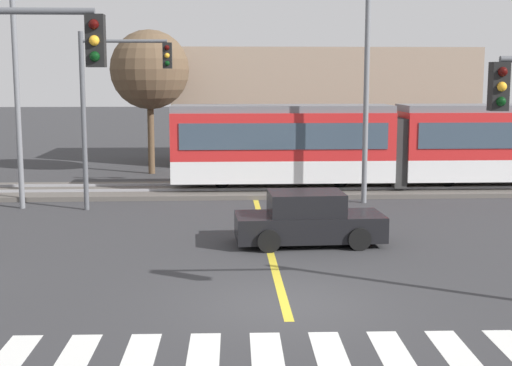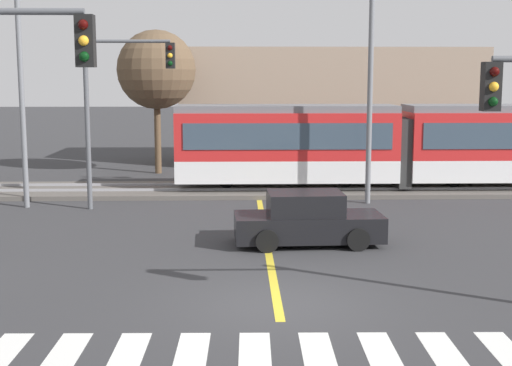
% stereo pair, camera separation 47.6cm
% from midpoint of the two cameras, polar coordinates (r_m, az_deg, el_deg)
% --- Properties ---
extents(ground_plane, '(200.00, 200.00, 0.00)m').
position_cam_midpoint_polar(ground_plane, '(15.27, 2.64, -9.68)').
color(ground_plane, '#333335').
extents(track_bed, '(120.00, 4.00, 0.18)m').
position_cam_midpoint_polar(track_bed, '(29.65, 0.61, -0.56)').
color(track_bed, '#56514C').
rests_on(track_bed, ground).
extents(rail_near, '(120.00, 0.08, 0.10)m').
position_cam_midpoint_polar(rail_near, '(28.92, 0.66, -0.51)').
color(rail_near, '#939399').
rests_on(rail_near, track_bed).
extents(rail_far, '(120.00, 0.08, 0.10)m').
position_cam_midpoint_polar(rail_far, '(30.34, 0.56, -0.08)').
color(rail_far, '#939399').
rests_on(rail_far, track_bed).
extents(light_rail_tram, '(18.50, 2.64, 3.43)m').
position_cam_midpoint_polar(light_rail_tram, '(30.19, 11.90, 3.17)').
color(light_rail_tram, silver).
rests_on(light_rail_tram, track_bed).
extents(crosswalk_stripe_1, '(0.61, 2.81, 0.01)m').
position_cam_midpoint_polar(crosswalk_stripe_1, '(12.71, -14.45, -13.78)').
color(crosswalk_stripe_1, silver).
rests_on(crosswalk_stripe_1, ground).
extents(crosswalk_stripe_2, '(0.61, 2.81, 0.01)m').
position_cam_midpoint_polar(crosswalk_stripe_2, '(12.49, -9.39, -14.01)').
color(crosswalk_stripe_2, silver).
rests_on(crosswalk_stripe_2, ground).
extents(crosswalk_stripe_3, '(0.61, 2.81, 0.01)m').
position_cam_midpoint_polar(crosswalk_stripe_3, '(12.37, -4.20, -14.14)').
color(crosswalk_stripe_3, silver).
rests_on(crosswalk_stripe_3, ground).
extents(crosswalk_stripe_4, '(0.61, 2.81, 0.01)m').
position_cam_midpoint_polar(crosswalk_stripe_4, '(12.35, 1.06, -14.16)').
color(crosswalk_stripe_4, silver).
rests_on(crosswalk_stripe_4, ground).
extents(crosswalk_stripe_5, '(0.61, 2.81, 0.01)m').
position_cam_midpoint_polar(crosswalk_stripe_5, '(12.43, 6.29, -14.06)').
color(crosswalk_stripe_5, silver).
rests_on(crosswalk_stripe_5, ground).
extents(crosswalk_stripe_6, '(0.61, 2.81, 0.01)m').
position_cam_midpoint_polar(crosswalk_stripe_6, '(12.60, 11.41, -13.86)').
color(crosswalk_stripe_6, silver).
rests_on(crosswalk_stripe_6, ground).
extents(crosswalk_stripe_7, '(0.61, 2.81, 0.01)m').
position_cam_midpoint_polar(crosswalk_stripe_7, '(12.87, 16.35, -13.56)').
color(crosswalk_stripe_7, silver).
rests_on(crosswalk_stripe_7, ground).
extents(lane_centre_line, '(0.20, 13.88, 0.01)m').
position_cam_midpoint_polar(lane_centre_line, '(20.90, 1.50, -4.66)').
color(lane_centre_line, gold).
rests_on(lane_centre_line, ground).
extents(sedan_crossing, '(4.27, 2.06, 1.52)m').
position_cam_midpoint_polar(sedan_crossing, '(20.42, 4.83, -3.00)').
color(sedan_crossing, black).
rests_on(sedan_crossing, ground).
extents(traffic_light_far_left, '(3.25, 0.38, 6.33)m').
position_cam_midpoint_polar(traffic_light_far_left, '(25.90, -10.65, 7.07)').
color(traffic_light_far_left, '#515459').
rests_on(traffic_light_far_left, ground).
extents(street_lamp_west, '(1.88, 0.28, 9.08)m').
position_cam_midpoint_polar(street_lamp_west, '(27.01, -17.54, 8.81)').
color(street_lamp_west, slate).
rests_on(street_lamp_west, ground).
extents(street_lamp_centre, '(1.95, 0.28, 9.20)m').
position_cam_midpoint_polar(street_lamp_centre, '(27.07, 9.99, 9.22)').
color(street_lamp_centre, slate).
rests_on(street_lamp_centre, ground).
extents(bare_tree_west, '(3.85, 3.85, 7.02)m').
position_cam_midpoint_polar(bare_tree_west, '(35.43, -7.59, 8.95)').
color(bare_tree_west, brown).
rests_on(bare_tree_west, ground).
extents(building_backdrop_far, '(16.43, 6.00, 6.29)m').
position_cam_midpoint_polar(building_backdrop_far, '(40.66, 6.14, 6.19)').
color(building_backdrop_far, gray).
rests_on(building_backdrop_far, ground).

